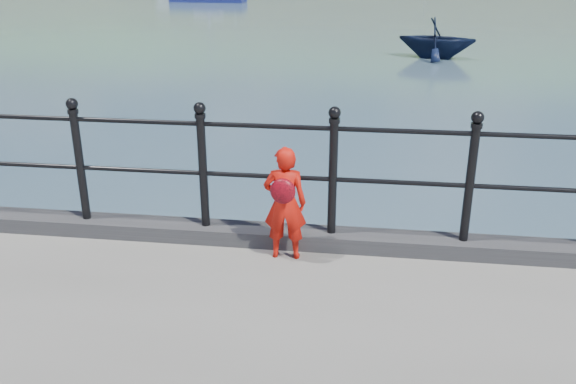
# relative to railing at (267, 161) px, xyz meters

# --- Properties ---
(ground) EXTENTS (600.00, 600.00, 0.00)m
(ground) POSITION_rel_railing_xyz_m (-0.00, 0.15, -1.82)
(ground) COLOR #2D4251
(ground) RESTS_ON ground
(kerb) EXTENTS (60.00, 0.30, 0.15)m
(kerb) POSITION_rel_railing_xyz_m (-0.00, -0.00, -0.75)
(kerb) COLOR #28282B
(kerb) RESTS_ON quay
(railing) EXTENTS (18.11, 0.11, 1.20)m
(railing) POSITION_rel_railing_xyz_m (0.00, 0.00, 0.00)
(railing) COLOR black
(railing) RESTS_ON kerb
(far_shore) EXTENTS (830.00, 200.00, 156.00)m
(far_shore) POSITION_rel_railing_xyz_m (38.34, 239.56, -24.39)
(far_shore) COLOR #333A21
(far_shore) RESTS_ON ground
(child) EXTENTS (0.39, 0.32, 1.04)m
(child) POSITION_rel_railing_xyz_m (0.20, -0.26, -0.29)
(child) COLOR red
(child) RESTS_ON quay
(launch_navy) EXTENTS (3.10, 2.83, 1.39)m
(launch_navy) POSITION_rel_railing_xyz_m (3.14, 17.16, -1.13)
(launch_navy) COLOR black
(launch_navy) RESTS_ON ground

